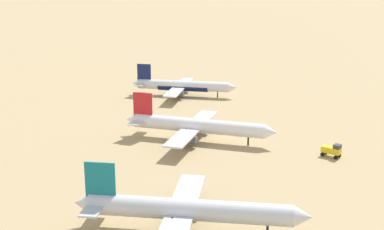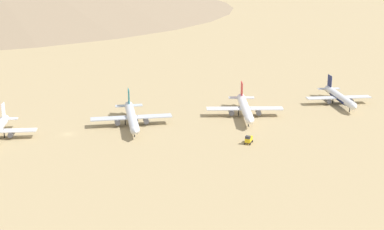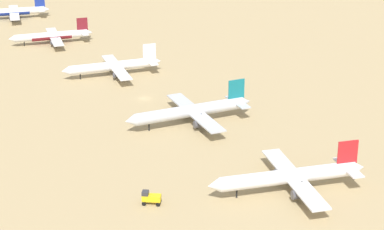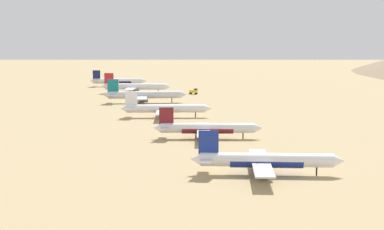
{
  "view_description": "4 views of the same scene",
  "coord_description": "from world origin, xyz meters",
  "px_view_note": "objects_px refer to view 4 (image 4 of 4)",
  "views": [
    {
      "loc": [
        8.43,
        -64.19,
        50.91
      ],
      "look_at": [
        -15.7,
        92.53,
        6.21
      ],
      "focal_mm": 49.17,
      "sensor_mm": 36.0,
      "label": 1
    },
    {
      "loc": [
        247.59,
        16.6,
        81.19
      ],
      "look_at": [
        -0.31,
        57.22,
        6.19
      ],
      "focal_mm": 52.36,
      "sensor_mm": 36.0,
      "label": 2
    },
    {
      "loc": [
        83.55,
        241.87,
        97.62
      ],
      "look_at": [
        -4.11,
        36.56,
        6.34
      ],
      "focal_mm": 66.79,
      "sensor_mm": 36.0,
      "label": 3
    },
    {
      "loc": [
        -6.64,
        -281.62,
        35.73
      ],
      "look_at": [
        11.99,
        -68.59,
        6.27
      ],
      "focal_mm": 50.96,
      "sensor_mm": 36.0,
      "label": 4
    }
  ],
  "objects_px": {
    "parked_jet_0": "(265,160)",
    "parked_jet_4": "(135,87)",
    "parked_jet_2": "(165,109)",
    "parked_jet_3": "(144,95)",
    "parked_jet_5": "(118,81)",
    "parked_jet_1": "(207,128)",
    "service_truck": "(194,91)"
  },
  "relations": [
    {
      "from": "parked_jet_0",
      "to": "parked_jet_4",
      "type": "relative_size",
      "value": 0.86
    },
    {
      "from": "parked_jet_0",
      "to": "parked_jet_2",
      "type": "bearing_deg",
      "value": 101.45
    },
    {
      "from": "parked_jet_4",
      "to": "parked_jet_2",
      "type": "bearing_deg",
      "value": -82.22
    },
    {
      "from": "parked_jet_3",
      "to": "parked_jet_5",
      "type": "xyz_separation_m",
      "value": [
        -20.27,
        113.05,
        -0.43
      ]
    },
    {
      "from": "parked_jet_2",
      "to": "parked_jet_3",
      "type": "distance_m",
      "value": 60.78
    },
    {
      "from": "parked_jet_1",
      "to": "parked_jet_2",
      "type": "height_order",
      "value": "parked_jet_2"
    },
    {
      "from": "parked_jet_1",
      "to": "parked_jet_3",
      "type": "distance_m",
      "value": 118.59
    },
    {
      "from": "parked_jet_3",
      "to": "parked_jet_4",
      "type": "distance_m",
      "value": 57.24
    },
    {
      "from": "parked_jet_2",
      "to": "parked_jet_4",
      "type": "xyz_separation_m",
      "value": [
        -15.97,
        116.89,
        0.5
      ]
    },
    {
      "from": "parked_jet_2",
      "to": "parked_jet_4",
      "type": "bearing_deg",
      "value": 97.78
    },
    {
      "from": "parked_jet_0",
      "to": "parked_jet_5",
      "type": "height_order",
      "value": "parked_jet_5"
    },
    {
      "from": "parked_jet_2",
      "to": "parked_jet_5",
      "type": "relative_size",
      "value": 0.97
    },
    {
      "from": "parked_jet_0",
      "to": "parked_jet_5",
      "type": "xyz_separation_m",
      "value": [
        -52.52,
        284.29,
        0.27
      ]
    },
    {
      "from": "service_truck",
      "to": "parked_jet_3",
      "type": "bearing_deg",
      "value": -124.31
    },
    {
      "from": "parked_jet_1",
      "to": "parked_jet_2",
      "type": "bearing_deg",
      "value": 103.11
    },
    {
      "from": "parked_jet_5",
      "to": "service_truck",
      "type": "xyz_separation_m",
      "value": [
        53.31,
        -64.64,
        -2.13
      ]
    },
    {
      "from": "service_truck",
      "to": "parked_jet_1",
      "type": "bearing_deg",
      "value": -93.54
    },
    {
      "from": "parked_jet_1",
      "to": "parked_jet_5",
      "type": "bearing_deg",
      "value": 100.64
    },
    {
      "from": "parked_jet_2",
      "to": "parked_jet_4",
      "type": "distance_m",
      "value": 117.98
    },
    {
      "from": "parked_jet_3",
      "to": "service_truck",
      "type": "height_order",
      "value": "parked_jet_3"
    },
    {
      "from": "parked_jet_4",
      "to": "service_truck",
      "type": "relative_size",
      "value": 8.34
    },
    {
      "from": "parked_jet_0",
      "to": "parked_jet_1",
      "type": "bearing_deg",
      "value": 99.73
    },
    {
      "from": "parked_jet_2",
      "to": "parked_jet_3",
      "type": "xyz_separation_m",
      "value": [
        -9.71,
        59.99,
        0.51
      ]
    },
    {
      "from": "parked_jet_5",
      "to": "parked_jet_3",
      "type": "bearing_deg",
      "value": -79.83
    },
    {
      "from": "parked_jet_3",
      "to": "service_truck",
      "type": "xyz_separation_m",
      "value": [
        33.04,
        48.41,
        -2.56
      ]
    },
    {
      "from": "parked_jet_0",
      "to": "parked_jet_2",
      "type": "xyz_separation_m",
      "value": [
        -22.54,
        111.24,
        0.18
      ]
    },
    {
      "from": "parked_jet_4",
      "to": "parked_jet_1",
      "type": "bearing_deg",
      "value": -80.47
    },
    {
      "from": "parked_jet_0",
      "to": "parked_jet_2",
      "type": "distance_m",
      "value": 113.5
    },
    {
      "from": "parked_jet_1",
      "to": "parked_jet_3",
      "type": "height_order",
      "value": "parked_jet_3"
    },
    {
      "from": "parked_jet_1",
      "to": "parked_jet_4",
      "type": "distance_m",
      "value": 175.69
    },
    {
      "from": "parked_jet_3",
      "to": "parked_jet_5",
      "type": "bearing_deg",
      "value": 100.17
    },
    {
      "from": "parked_jet_0",
      "to": "parked_jet_3",
      "type": "height_order",
      "value": "parked_jet_3"
    }
  ]
}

